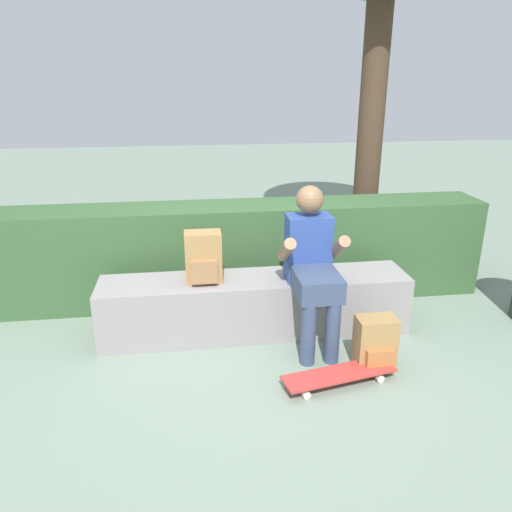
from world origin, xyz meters
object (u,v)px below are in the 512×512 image
at_px(bench_main, 255,305).
at_px(backpack_on_bench, 203,258).
at_px(backpack_on_ground, 375,345).
at_px(person_skater, 312,263).
at_px(skateboard_near_person, 339,374).

relative_size(bench_main, backpack_on_bench, 6.19).
bearing_deg(backpack_on_ground, person_skater, 129.77).
height_order(bench_main, skateboard_near_person, bench_main).
height_order(bench_main, backpack_on_ground, bench_main).
relative_size(skateboard_near_person, backpack_on_ground, 2.06).
distance_m(bench_main, backpack_on_bench, 0.59).
bearing_deg(backpack_on_bench, backpack_on_ground, -28.98).
relative_size(person_skater, backpack_on_ground, 3.07).
height_order(person_skater, skateboard_near_person, person_skater).
height_order(skateboard_near_person, backpack_on_ground, backpack_on_ground).
relative_size(person_skater, backpack_on_bench, 3.07).
relative_size(skateboard_near_person, backpack_on_bench, 2.06).
height_order(person_skater, backpack_on_ground, person_skater).
xyz_separation_m(skateboard_near_person, backpack_on_ground, (0.31, 0.15, 0.12)).
xyz_separation_m(skateboard_near_person, backpack_on_bench, (-0.87, 0.81, 0.60)).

